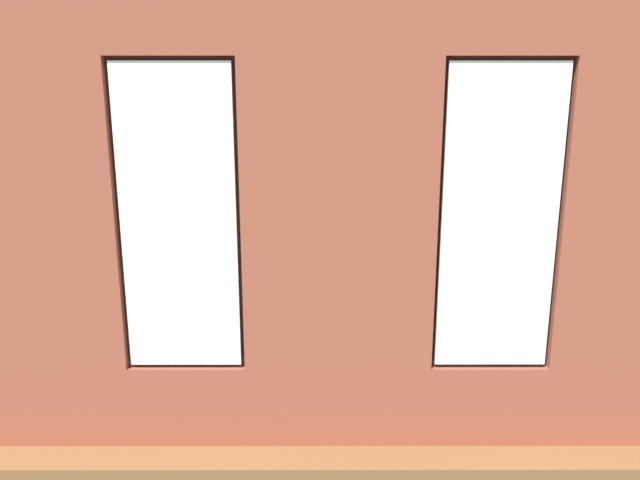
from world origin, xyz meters
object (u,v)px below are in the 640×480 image
at_px(remote_silver, 329,283).
at_px(papasan_chair, 267,253).
at_px(candle_jar, 294,283).
at_px(tv_flatscreen, 80,257).
at_px(table_plant_small, 255,281).
at_px(potted_plant_beside_window_right, 28,342).
at_px(media_console, 84,305).
at_px(coffee_table, 295,292).
at_px(couch_by_window, 235,365).
at_px(couch_left, 544,294).
at_px(cup_ceramic, 279,281).
at_px(potted_plant_by_left_couch, 478,259).
at_px(potted_plant_corner_near_left, 505,229).
at_px(potted_plant_foreground_right, 157,230).

xyz_separation_m(remote_silver, papasan_chair, (0.91, -1.63, -0.03)).
bearing_deg(candle_jar, tv_flatscreen, 0.90).
xyz_separation_m(table_plant_small, remote_silver, (-0.88, -0.24, -0.11)).
bearing_deg(remote_silver, potted_plant_beside_window_right, -148.30).
bearing_deg(media_console, candle_jar, -179.04).
xyz_separation_m(media_console, papasan_chair, (-2.02, -1.80, 0.18)).
height_order(tv_flatscreen, papasan_chair, tv_flatscreen).
bearing_deg(coffee_table, couch_by_window, 76.33).
bearing_deg(media_console, potted_plant_beside_window_right, 99.60).
bearing_deg(tv_flatscreen, couch_by_window, 138.68).
bearing_deg(candle_jar, couch_by_window, 76.33).
relative_size(couch_by_window, tv_flatscreen, 1.88).
distance_m(table_plant_small, remote_silver, 0.92).
height_order(couch_by_window, tv_flatscreen, tv_flatscreen).
height_order(couch_left, potted_plant_beside_window_right, potted_plant_beside_window_right).
bearing_deg(tv_flatscreen, table_plant_small, 177.95).
height_order(table_plant_small, tv_flatscreen, tv_flatscreen).
distance_m(coffee_table, candle_jar, 0.11).
bearing_deg(cup_ceramic, potted_plant_by_left_couch, -152.04).
bearing_deg(remote_silver, table_plant_small, -171.32).
bearing_deg(media_console, couch_left, -178.45).
distance_m(remote_silver, potted_plant_beside_window_right, 3.34).
bearing_deg(cup_ceramic, potted_plant_corner_near_left, -148.37).
bearing_deg(couch_by_window, potted_plant_beside_window_right, 3.30).
relative_size(remote_silver, potted_plant_foreground_right, 0.13).
bearing_deg(couch_left, potted_plant_beside_window_right, -66.33).
height_order(couch_by_window, papasan_chair, couch_by_window).
distance_m(cup_ceramic, papasan_chair, 1.69).
xyz_separation_m(remote_silver, media_console, (2.93, 0.17, -0.21)).
relative_size(cup_ceramic, remote_silver, 0.58).
xyz_separation_m(remote_silver, tv_flatscreen, (2.93, 0.17, 0.38)).
relative_size(papasan_chair, potted_plant_corner_near_left, 0.68).
height_order(papasan_chair, potted_plant_by_left_couch, papasan_chair).
relative_size(candle_jar, remote_silver, 0.64).
bearing_deg(couch_by_window, couch_left, -150.64).
xyz_separation_m(table_plant_small, potted_plant_foreground_right, (1.75, -2.24, 0.13)).
distance_m(couch_left, media_console, 5.55).
relative_size(potted_plant_by_left_couch, potted_plant_corner_near_left, 0.37).
distance_m(remote_silver, potted_plant_by_left_couch, 2.65).
bearing_deg(candle_jar, remote_silver, -162.55).
bearing_deg(media_console, cup_ceramic, -176.64).
distance_m(table_plant_small, potted_plant_by_left_couch, 3.54).
relative_size(cup_ceramic, candle_jar, 0.90).
relative_size(couch_left, candle_jar, 19.29).
relative_size(couch_by_window, remote_silver, 10.04).
distance_m(couch_left, potted_plant_corner_near_left, 2.11).
distance_m(candle_jar, table_plant_small, 0.48).
height_order(candle_jar, remote_silver, candle_jar).
bearing_deg(potted_plant_beside_window_right, potted_plant_corner_near_left, -142.49).
relative_size(couch_left, remote_silver, 12.35).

